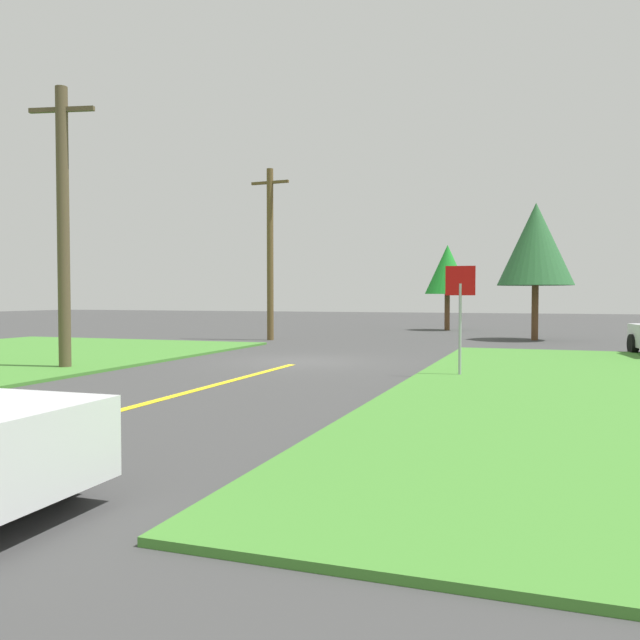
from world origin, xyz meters
name	(u,v)px	position (x,y,z in m)	size (l,w,h in m)	color
ground_plane	(304,362)	(0.00, 0.00, 0.00)	(120.00, 120.00, 0.00)	#3D3D3D
lane_stripe_center	(151,402)	(0.00, -8.00, 0.01)	(0.20, 14.00, 0.01)	yellow
stop_sign	(460,300)	(4.89, -2.40, 1.87)	(0.70, 0.10, 2.68)	#9EA0A8
utility_pole_near	(63,225)	(-5.26, -4.12, 3.83)	(1.79, 0.49, 7.45)	brown
utility_pole_mid	(270,252)	(-4.82, 8.52, 3.92)	(1.80, 0.29, 7.60)	brown
oak_tree_left	(536,244)	(6.33, 12.26, 4.25)	(3.31, 3.31, 6.09)	brown
pine_tree_center	(447,270)	(1.40, 19.63, 3.48)	(2.55, 2.55, 4.90)	brown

